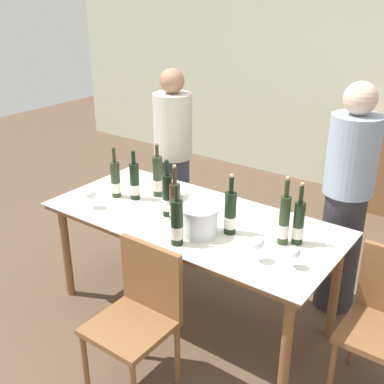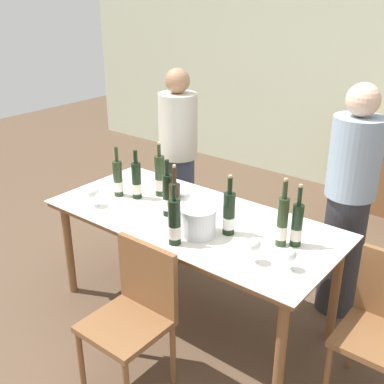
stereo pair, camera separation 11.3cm
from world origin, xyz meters
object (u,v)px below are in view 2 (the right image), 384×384
(wine_glass_1, at_px, (93,193))
(dining_table, at_px, (192,226))
(person_host, at_px, (178,159))
(wine_bottle_1, at_px, (118,179))
(wine_bottle_0, at_px, (160,177))
(wine_bottle_4, at_px, (229,214))
(person_guest_left, at_px, (348,205))
(wine_glass_2, at_px, (290,255))
(wine_glass_0, at_px, (254,245))
(wine_bottle_5, at_px, (297,226))
(wine_glass_3, at_px, (184,196))
(wine_bottle_7, at_px, (175,202))
(wine_bottle_8, at_px, (168,196))
(wine_bottle_2, at_px, (174,223))
(ice_bucket, at_px, (198,221))
(wine_bottle_3, at_px, (136,181))
(wine_bottle_6, at_px, (282,222))
(chair_near_front, at_px, (135,308))

(wine_glass_1, bearing_deg, dining_table, 24.15)
(person_host, bearing_deg, wine_bottle_1, -80.19)
(wine_bottle_0, height_order, wine_bottle_4, wine_bottle_0)
(person_guest_left, bearing_deg, wine_glass_2, -88.33)
(wine_glass_0, height_order, person_guest_left, person_guest_left)
(wine_glass_0, relative_size, person_guest_left, 0.09)
(wine_bottle_5, distance_m, wine_glass_0, 0.33)
(wine_bottle_1, bearing_deg, wine_glass_3, 8.31)
(dining_table, bearing_deg, wine_glass_1, -155.85)
(wine_bottle_0, height_order, wine_bottle_7, wine_bottle_0)
(wine_bottle_1, height_order, wine_bottle_8, wine_bottle_8)
(wine_glass_1, height_order, wine_glass_3, wine_glass_3)
(wine_bottle_2, xyz_separation_m, wine_bottle_5, (0.57, 0.43, -0.00))
(dining_table, height_order, ice_bucket, ice_bucket)
(wine_bottle_2, xyz_separation_m, wine_glass_0, (0.47, 0.11, -0.03))
(wine_bottle_0, distance_m, wine_glass_2, 1.25)
(wine_bottle_4, bearing_deg, wine_glass_2, -15.49)
(wine_bottle_0, distance_m, wine_bottle_3, 0.17)
(wine_glass_1, bearing_deg, wine_bottle_2, -3.70)
(wine_bottle_2, relative_size, wine_bottle_8, 0.97)
(wine_bottle_3, xyz_separation_m, wine_glass_3, (0.41, 0.03, -0.01))
(dining_table, xyz_separation_m, wine_bottle_0, (-0.41, 0.14, 0.21))
(wine_bottle_0, bearing_deg, person_host, 119.89)
(wine_bottle_2, relative_size, wine_bottle_3, 1.05)
(wine_glass_0, height_order, wine_glass_1, wine_glass_0)
(wine_glass_1, xyz_separation_m, wine_glass_2, (1.44, 0.12, -0.01))
(ice_bucket, distance_m, wine_bottle_1, 0.82)
(wine_bottle_4, relative_size, wine_glass_3, 2.34)
(wine_bottle_8, relative_size, wine_glass_3, 2.36)
(person_guest_left, bearing_deg, person_host, 176.60)
(ice_bucket, bearing_deg, person_guest_left, 55.58)
(ice_bucket, xyz_separation_m, wine_bottle_6, (0.46, 0.20, 0.05))
(wine_bottle_3, bearing_deg, ice_bucket, -13.38)
(wine_bottle_2, relative_size, wine_bottle_6, 0.89)
(wine_bottle_1, distance_m, wine_bottle_7, 0.57)
(wine_bottle_1, bearing_deg, wine_bottle_5, 6.04)
(ice_bucket, height_order, wine_bottle_5, wine_bottle_5)
(dining_table, height_order, wine_bottle_4, wine_bottle_4)
(wine_glass_1, relative_size, chair_near_front, 0.17)
(wine_bottle_7, height_order, wine_glass_3, wine_bottle_7)
(wine_bottle_1, distance_m, wine_bottle_4, 0.95)
(wine_bottle_1, xyz_separation_m, wine_bottle_3, (0.14, 0.05, 0.00))
(wine_bottle_8, height_order, person_guest_left, person_guest_left)
(wine_glass_0, height_order, wine_glass_3, wine_glass_3)
(wine_bottle_7, relative_size, wine_glass_0, 2.53)
(wine_bottle_1, bearing_deg, wine_bottle_6, 3.95)
(wine_glass_1, bearing_deg, person_guest_left, 35.02)
(wine_bottle_5, bearing_deg, wine_bottle_3, -175.58)
(ice_bucket, relative_size, wine_glass_3, 1.39)
(wine_bottle_7, distance_m, person_guest_left, 1.16)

